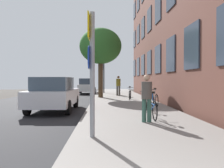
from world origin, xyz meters
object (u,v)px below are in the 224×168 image
Objects in this scene: car_1 at (87,86)px; bicycle_3 at (147,96)px; pedestrian_0 at (147,95)px; car_0 at (54,94)px; traffic_light at (103,71)px; bicycle_4 at (130,94)px; sign_post at (91,64)px; bicycle_0 at (152,108)px; tree_near at (101,46)px; bicycle_2 at (154,99)px; bicycle_1 at (145,102)px; pedestrian_1 at (118,84)px.

bicycle_3 is at bearing -66.61° from car_1.
car_0 is (-3.80, 3.78, -0.17)m from pedestrian_0.
bicycle_4 is (1.94, -8.61, -1.89)m from traffic_light.
bicycle_0 is at bearing 52.87° from sign_post.
traffic_light is 2.10× the size of pedestrian_0.
tree_near is 3.23× the size of bicycle_2.
traffic_light is at bearing 97.77° from bicycle_1.
bicycle_0 is (2.01, 2.65, -1.39)m from sign_post.
pedestrian_0 is at bearing -98.62° from bicycle_1.
car_1 is at bearing 113.39° from bicycle_3.
sign_post reaches higher than bicycle_4.
pedestrian_1 is at bearing -72.34° from traffic_light.
tree_near is 3.25× the size of bicycle_1.
tree_near is at bearing 98.54° from pedestrian_0.
traffic_light is at bearing 102.68° from bicycle_4.
car_1 is at bearing 100.37° from pedestrian_0.
traffic_light is 1.97× the size of bicycle_0.
car_0 is 14.03m from car_1.
sign_post reaches higher than bicycle_0.
sign_post reaches higher than bicycle_1.
bicycle_3 is 6.18m from car_0.
car_0 reaches higher than bicycle_4.
bicycle_2 is 1.05× the size of bicycle_3.
bicycle_1 is at bearing 86.31° from bicycle_0.
tree_near is 3.89m from pedestrian_1.
sign_post is at bearing -113.64° from bicycle_1.
traffic_light reaches higher than bicycle_0.
bicycle_1 is 10.27m from pedestrian_1.
tree_near is 3.36× the size of bicycle_4.
bicycle_1 is 1.05× the size of bicycle_3.
car_1 is (-3.70, 14.89, 0.35)m from bicycle_1.
pedestrian_1 is (-1.49, 5.93, 0.62)m from bicycle_3.
bicycle_0 is at bearing -83.76° from traffic_light.
car_0 reaches higher than bicycle_3.
traffic_light is at bearing 96.24° from bicycle_0.
traffic_light is 17.02m from bicycle_0.
pedestrian_0 is (-0.39, -8.85, 0.53)m from bicycle_4.
pedestrian_1 is 10.04m from car_0.
sign_post is at bearing -85.54° from car_1.
traffic_light is at bearing 107.66° from pedestrian_1.
pedestrian_0 is (-0.29, -0.64, 0.51)m from bicycle_0.
bicycle_1 is (2.13, -8.33, -3.64)m from tree_near.
bicycle_4 is at bearing 90.46° from bicycle_1.
bicycle_0 reaches higher than bicycle_2.
car_1 is (-4.58, 10.59, 0.36)m from bicycle_3.
car_1 reaches higher than bicycle_0.
pedestrian_0 is at bearing -100.39° from bicycle_3.
bicycle_3 is (3.01, -4.03, -3.65)m from tree_near.
sign_post is at bearing -70.15° from car_0.
bicycle_4 is 1.04× the size of pedestrian_0.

